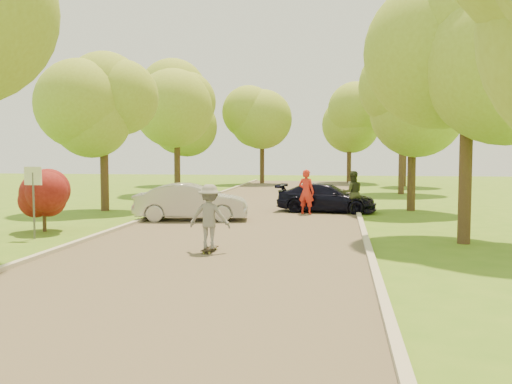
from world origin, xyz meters
The scene contains 21 objects.
ground centered at (0.00, 0.00, 0.00)m, with size 100.00×100.00×0.00m, color #43731B.
road centered at (0.00, 8.00, 0.01)m, with size 8.00×60.00×0.01m, color #4C4438.
curb_left centered at (-4.05, 8.00, 0.06)m, with size 0.18×60.00×0.12m, color #B2AD9E.
curb_right centered at (4.05, 8.00, 0.06)m, with size 0.18×60.00×0.12m, color #B2AD9E.
street_sign centered at (-5.80, 4.00, 1.56)m, with size 0.55×0.06×2.17m.
red_shrub centered at (-6.30, 5.50, 1.10)m, with size 1.70×1.70×1.95m.
tree_l_midb centered at (-6.81, 12.00, 4.59)m, with size 4.30×4.20×6.62m.
tree_l_far centered at (-6.39, 22.00, 5.47)m, with size 4.92×4.80×7.79m.
tree_r_mida centered at (7.02, 5.00, 5.54)m, with size 5.13×5.00×7.95m.
tree_r_midb centered at (6.60, 14.00, 4.88)m, with size 4.51×4.40×7.01m.
tree_r_far centered at (7.23, 24.00, 5.83)m, with size 5.33×5.20×8.34m.
tree_bg_a centered at (-8.78, 30.00, 5.31)m, with size 5.12×5.00×7.72m.
tree_bg_b centered at (8.22, 32.00, 5.54)m, with size 5.12×5.00×7.95m.
tree_bg_c centered at (-2.79, 34.00, 5.02)m, with size 4.92×4.80×7.33m.
tree_bg_d centered at (4.22, 36.00, 5.31)m, with size 5.12×5.00×7.72m.
silver_sedan centered at (-2.30, 9.13, 0.70)m, with size 1.49×4.27×1.41m, color #A4A4A9.
dark_sedan centered at (2.70, 12.82, 0.62)m, with size 1.73×4.26×1.24m, color black.
longboard centered at (-0.07, 2.55, 0.09)m, with size 0.29×0.87×0.10m.
skateboarder centered at (-0.07, 2.55, 0.95)m, with size 1.08×0.62×1.67m, color slate.
person_striped centered at (1.90, 11.84, 0.94)m, with size 0.68×0.45×1.88m, color red.
person_olive centered at (3.80, 12.14, 0.91)m, with size 0.88×0.69×1.81m, color #2E3520.
Camera 1 is at (3.28, -11.84, 2.65)m, focal length 40.00 mm.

